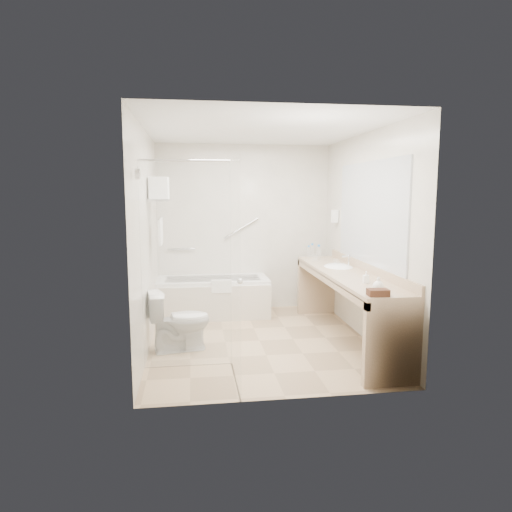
{
  "coord_description": "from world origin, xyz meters",
  "views": [
    {
      "loc": [
        -0.78,
        -5.3,
        1.79
      ],
      "look_at": [
        0.0,
        0.3,
        1.0
      ],
      "focal_mm": 32.0,
      "sensor_mm": 36.0,
      "label": 1
    }
  ],
  "objects": [
    {
      "name": "amenity_basket",
      "position": [
        0.89,
        -1.4,
        0.88
      ],
      "size": [
        0.2,
        0.14,
        0.06
      ],
      "primitive_type": "cube",
      "rotation": [
        0.0,
        0.0,
        -0.07
      ],
      "color": "#452518",
      "rests_on": "vanity_counter"
    },
    {
      "name": "wall_left",
      "position": [
        -1.3,
        0.0,
        1.25
      ],
      "size": [
        0.1,
        3.2,
        2.5
      ],
      "primitive_type": "cube",
      "color": "beige",
      "rests_on": "ground"
    },
    {
      "name": "water_bottle_left",
      "position": [
        0.97,
        0.86,
        0.95
      ],
      "size": [
        0.07,
        0.07,
        0.21
      ],
      "rotation": [
        0.0,
        0.0,
        0.27
      ],
      "color": "silver",
      "rests_on": "vanity_counter"
    },
    {
      "name": "soap_bottle_a",
      "position": [
        1.0,
        -0.82,
        0.88
      ],
      "size": [
        0.07,
        0.13,
        0.06
      ],
      "primitive_type": "imported",
      "rotation": [
        0.0,
        0.0,
        -0.14
      ],
      "color": "white",
      "rests_on": "vanity_counter"
    },
    {
      "name": "faucet",
      "position": [
        1.2,
        0.25,
        0.93
      ],
      "size": [
        0.03,
        0.03,
        0.14
      ],
      "primitive_type": "cylinder",
      "color": "silver",
      "rests_on": "vanity_counter"
    },
    {
      "name": "wall_right",
      "position": [
        1.3,
        0.0,
        1.25
      ],
      "size": [
        0.1,
        3.2,
        2.5
      ],
      "primitive_type": "cube",
      "color": "beige",
      "rests_on": "ground"
    },
    {
      "name": "soap_bottle_b",
      "position": [
        0.99,
        -1.18,
        0.9
      ],
      "size": [
        0.11,
        0.14,
        0.1
      ],
      "primitive_type": "imported",
      "rotation": [
        0.0,
        0.0,
        0.06
      ],
      "color": "white",
      "rests_on": "vanity_counter"
    },
    {
      "name": "wall_back",
      "position": [
        0.0,
        1.6,
        1.25
      ],
      "size": [
        2.6,
        0.1,
        2.5
      ],
      "primitive_type": "cube",
      "color": "beige",
      "rests_on": "ground"
    },
    {
      "name": "towel_shelf",
      "position": [
        -1.17,
        0.35,
        1.75
      ],
      "size": [
        0.24,
        0.55,
        0.81
      ],
      "color": "silver",
      "rests_on": "wall_left"
    },
    {
      "name": "water_bottle_mid",
      "position": [
        0.94,
        1.1,
        0.94
      ],
      "size": [
        0.06,
        0.06,
        0.21
      ],
      "rotation": [
        0.0,
        0.0,
        0.26
      ],
      "color": "silver",
      "rests_on": "vanity_counter"
    },
    {
      "name": "grab_bar_short",
      "position": [
        -0.95,
        1.56,
        0.95
      ],
      "size": [
        0.4,
        0.03,
        0.03
      ],
      "primitive_type": "cylinder",
      "rotation": [
        0.0,
        1.57,
        0.0
      ],
      "color": "silver",
      "rests_on": "wall_back"
    },
    {
      "name": "vanity_counter",
      "position": [
        1.02,
        -0.15,
        0.64
      ],
      "size": [
        0.55,
        2.7,
        0.95
      ],
      "color": "tan",
      "rests_on": "floor"
    },
    {
      "name": "floor",
      "position": [
        0.0,
        0.0,
        0.0
      ],
      "size": [
        3.2,
        3.2,
        0.0
      ],
      "primitive_type": "plane",
      "color": "tan",
      "rests_on": "ground"
    },
    {
      "name": "ceiling",
      "position": [
        0.0,
        0.0,
        2.5
      ],
      "size": [
        2.6,
        3.2,
        0.1
      ],
      "primitive_type": "cube",
      "color": "silver",
      "rests_on": "wall_back"
    },
    {
      "name": "wall_front",
      "position": [
        0.0,
        -1.6,
        1.25
      ],
      "size": [
        2.6,
        0.1,
        2.5
      ],
      "primitive_type": "cube",
      "color": "beige",
      "rests_on": "ground"
    },
    {
      "name": "drinking_glass_near",
      "position": [
        0.86,
        0.66,
        0.9
      ],
      "size": [
        0.1,
        0.1,
        0.1
      ],
      "primitive_type": "cylinder",
      "rotation": [
        0.0,
        0.0,
        -0.38
      ],
      "color": "silver",
      "rests_on": "vanity_counter"
    },
    {
      "name": "hairdryer_unit",
      "position": [
        1.25,
        1.05,
        1.45
      ],
      "size": [
        0.08,
        0.1,
        0.18
      ],
      "primitive_type": "cube",
      "color": "white",
      "rests_on": "wall_right"
    },
    {
      "name": "grab_bar_long",
      "position": [
        -0.05,
        1.56,
        1.25
      ],
      "size": [
        0.53,
        0.03,
        0.33
      ],
      "primitive_type": "cylinder",
      "rotation": [
        0.0,
        1.05,
        0.0
      ],
      "color": "silver",
      "rests_on": "wall_back"
    },
    {
      "name": "toilet",
      "position": [
        -0.95,
        -0.19,
        0.34
      ],
      "size": [
        0.75,
        0.5,
        0.68
      ],
      "primitive_type": "imported",
      "rotation": [
        0.0,
        0.0,
        1.75
      ],
      "color": "white",
      "rests_on": "floor"
    },
    {
      "name": "bathtub",
      "position": [
        -0.5,
        1.24,
        0.28
      ],
      "size": [
        1.6,
        0.73,
        0.59
      ],
      "color": "white",
      "rests_on": "floor"
    },
    {
      "name": "water_bottle_right",
      "position": [
        0.89,
        1.1,
        0.93
      ],
      "size": [
        0.05,
        0.05,
        0.18
      ],
      "rotation": [
        0.0,
        0.0,
        -0.03
      ],
      "color": "silver",
      "rests_on": "vanity_counter"
    },
    {
      "name": "mirror",
      "position": [
        1.29,
        -0.15,
        1.55
      ],
      "size": [
        0.02,
        2.0,
        1.2
      ],
      "primitive_type": "cube",
      "color": "#B6BCC3",
      "rests_on": "wall_right"
    },
    {
      "name": "sink",
      "position": [
        1.05,
        0.25,
        0.82
      ],
      "size": [
        0.4,
        0.52,
        0.14
      ],
      "primitive_type": "ellipsoid",
      "color": "white",
      "rests_on": "vanity_counter"
    },
    {
      "name": "drinking_glass_far",
      "position": [
        1.01,
        0.21,
        0.9
      ],
      "size": [
        0.08,
        0.08,
        0.1
      ],
      "primitive_type": "cylinder",
      "rotation": [
        0.0,
        0.0,
        -0.07
      ],
      "color": "silver",
      "rests_on": "vanity_counter"
    },
    {
      "name": "shower_enclosure",
      "position": [
        -0.63,
        -0.93,
        1.07
      ],
      "size": [
        0.96,
        0.91,
        2.11
      ],
      "color": "silver",
      "rests_on": "floor"
    }
  ]
}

